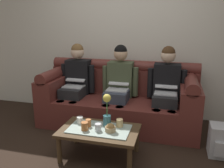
% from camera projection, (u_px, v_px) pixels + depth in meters
% --- Properties ---
extents(ground_plane, '(14.00, 14.00, 0.00)m').
position_uv_depth(ground_plane, '(95.00, 165.00, 2.69)').
color(ground_plane, black).
extents(back_wall_patterned, '(6.00, 0.12, 2.90)m').
position_uv_depth(back_wall_patterned, '(127.00, 28.00, 3.90)').
color(back_wall_patterned, silver).
rests_on(back_wall_patterned, ground_plane).
extents(couch, '(2.35, 0.88, 0.96)m').
position_uv_depth(couch, '(119.00, 101.00, 3.69)').
color(couch, maroon).
rests_on(couch, ground_plane).
extents(person_left, '(0.56, 0.67, 1.22)m').
position_uv_depth(person_left, '(76.00, 80.00, 3.78)').
color(person_left, '#232326').
rests_on(person_left, ground_plane).
extents(person_middle, '(0.56, 0.67, 1.22)m').
position_uv_depth(person_middle, '(119.00, 83.00, 3.61)').
color(person_middle, '#383D4C').
rests_on(person_middle, ground_plane).
extents(person_right, '(0.56, 0.67, 1.22)m').
position_uv_depth(person_right, '(166.00, 86.00, 3.44)').
color(person_right, '#232326').
rests_on(person_right, ground_plane).
extents(coffee_table, '(0.91, 0.56, 0.36)m').
position_uv_depth(coffee_table, '(99.00, 133.00, 2.78)').
color(coffee_table, '#47331E').
rests_on(coffee_table, ground_plane).
extents(flower_vase, '(0.10, 0.10, 0.39)m').
position_uv_depth(flower_vase, '(107.00, 111.00, 2.79)').
color(flower_vase, '#336672').
rests_on(flower_vase, coffee_table).
extents(snack_bowl, '(0.12, 0.12, 0.10)m').
position_uv_depth(snack_bowl, '(110.00, 128.00, 2.68)').
color(snack_bowl, tan).
rests_on(snack_bowl, coffee_table).
extents(cup_near_left, '(0.07, 0.07, 0.08)m').
position_uv_depth(cup_near_left, '(98.00, 127.00, 2.70)').
color(cup_near_left, silver).
rests_on(cup_near_left, coffee_table).
extents(cup_near_right, '(0.07, 0.07, 0.09)m').
position_uv_depth(cup_near_right, '(88.00, 123.00, 2.80)').
color(cup_near_right, '#B26633').
rests_on(cup_near_right, coffee_table).
extents(cup_far_center, '(0.08, 0.08, 0.09)m').
position_uv_depth(cup_far_center, '(120.00, 123.00, 2.80)').
color(cup_far_center, '#DBB77A').
rests_on(cup_far_center, coffee_table).
extents(cup_far_left, '(0.07, 0.07, 0.08)m').
position_uv_depth(cup_far_left, '(80.00, 120.00, 2.89)').
color(cup_far_left, white).
rests_on(cup_far_left, coffee_table).
extents(cup_far_right, '(0.08, 0.08, 0.10)m').
position_uv_depth(cup_far_right, '(85.00, 126.00, 2.71)').
color(cup_far_right, '#B26633').
rests_on(cup_far_right, coffee_table).
extents(backpack_right, '(0.32, 0.30, 0.38)m').
position_uv_depth(backpack_right, '(223.00, 141.00, 2.82)').
color(backpack_right, '#B7B7BC').
rests_on(backpack_right, ground_plane).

